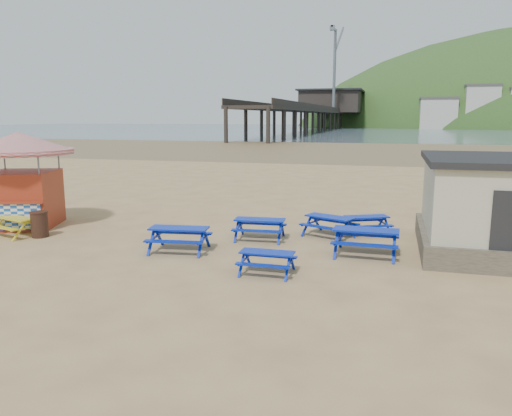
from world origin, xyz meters
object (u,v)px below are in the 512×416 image
(picnic_table_yellow, at_px, (16,226))
(ice_cream_kiosk, at_px, (21,167))
(picnic_table_blue_a, at_px, (260,229))
(litter_bin, at_px, (39,224))
(picnic_table_blue_b, at_px, (330,226))

(picnic_table_yellow, height_order, ice_cream_kiosk, ice_cream_kiosk)
(picnic_table_yellow, relative_size, ice_cream_kiosk, 0.37)
(picnic_table_yellow, bearing_deg, picnic_table_blue_a, 28.81)
(picnic_table_yellow, height_order, litter_bin, litter_bin)
(picnic_table_blue_a, distance_m, picnic_table_yellow, 9.16)
(picnic_table_blue_a, xyz_separation_m, picnic_table_yellow, (-8.97, -1.84, -0.03))
(picnic_table_blue_a, height_order, picnic_table_yellow, picnic_table_blue_a)
(picnic_table_blue_b, relative_size, litter_bin, 2.32)
(picnic_table_blue_a, height_order, picnic_table_blue_b, picnic_table_blue_a)
(picnic_table_blue_a, relative_size, ice_cream_kiosk, 0.36)
(picnic_table_blue_b, xyz_separation_m, litter_bin, (-10.37, -2.96, 0.11))
(picnic_table_blue_a, relative_size, picnic_table_blue_b, 0.86)
(picnic_table_blue_b, distance_m, litter_bin, 10.79)
(ice_cream_kiosk, bearing_deg, litter_bin, -56.29)
(picnic_table_blue_a, height_order, litter_bin, litter_bin)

